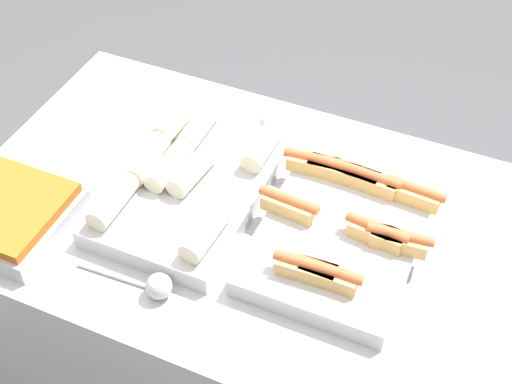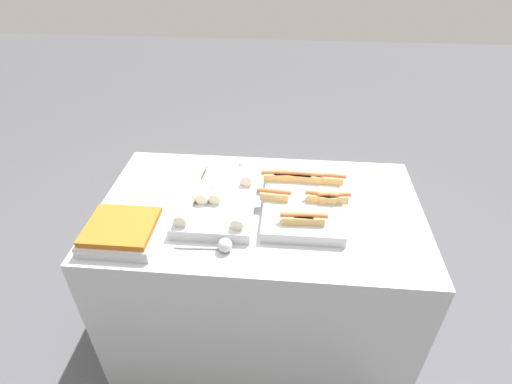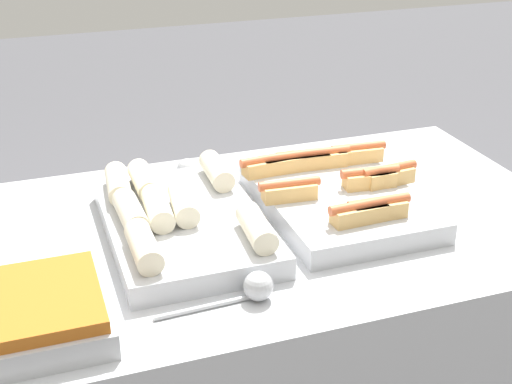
% 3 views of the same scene
% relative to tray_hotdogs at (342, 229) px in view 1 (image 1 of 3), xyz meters
% --- Properties ---
extents(counter, '(1.42, 0.84, 0.89)m').
position_rel_tray_hotdogs_xyz_m(counter, '(-0.18, -0.01, -0.48)').
color(counter, '#B7BABF').
rests_on(counter, ground_plane).
extents(tray_hotdogs, '(0.40, 0.46, 0.10)m').
position_rel_tray_hotdogs_xyz_m(tray_hotdogs, '(0.00, 0.00, 0.00)').
color(tray_hotdogs, '#B7BABF').
rests_on(tray_hotdogs, counter).
extents(tray_wraps, '(0.33, 0.50, 0.10)m').
position_rel_tray_hotdogs_xyz_m(tray_wraps, '(-0.38, -0.01, 0.00)').
color(tray_wraps, '#B7BABF').
rests_on(tray_wraps, counter).
extents(tray_side_front, '(0.29, 0.26, 0.07)m').
position_rel_tray_hotdogs_xyz_m(tray_side_front, '(-0.71, -0.26, -0.00)').
color(tray_side_front, '#B7BABF').
rests_on(tray_side_front, counter).
extents(serving_spoon_near, '(0.23, 0.06, 0.06)m').
position_rel_tray_hotdogs_xyz_m(serving_spoon_near, '(-0.31, -0.30, -0.01)').
color(serving_spoon_near, '#B2B5BA').
rests_on(serving_spoon_near, counter).
extents(serving_spoon_far, '(0.25, 0.06, 0.06)m').
position_rel_tray_hotdogs_xyz_m(serving_spoon_far, '(-0.30, 0.27, -0.01)').
color(serving_spoon_far, '#B2B5BA').
rests_on(serving_spoon_far, counter).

